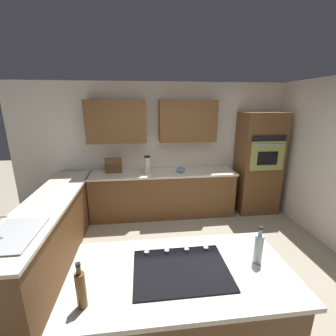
{
  "coord_description": "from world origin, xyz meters",
  "views": [
    {
      "loc": [
        0.5,
        2.56,
        2.2
      ],
      "look_at": [
        0.03,
        -1.46,
        1.05
      ],
      "focal_mm": 24.53,
      "sensor_mm": 36.0,
      "label": 1
    }
  ],
  "objects_px": {
    "wall_oven": "(258,163)",
    "sink_unit": "(13,234)",
    "blender": "(147,166)",
    "second_bottle": "(258,248)",
    "spice_rack": "(113,165)",
    "cooktop": "(181,269)",
    "mixing_bowl": "(181,170)",
    "oil_bottle": "(81,289)"
  },
  "relations": [
    {
      "from": "wall_oven",
      "to": "cooktop",
      "type": "distance_m",
      "value": 3.43
    },
    {
      "from": "blender",
      "to": "oil_bottle",
      "type": "xyz_separation_m",
      "value": [
        0.52,
        2.95,
        -0.01
      ]
    },
    {
      "from": "wall_oven",
      "to": "blender",
      "type": "height_order",
      "value": "wall_oven"
    },
    {
      "from": "wall_oven",
      "to": "blender",
      "type": "relative_size",
      "value": 5.96
    },
    {
      "from": "sink_unit",
      "to": "second_bottle",
      "type": "distance_m",
      "value": 2.37
    },
    {
      "from": "sink_unit",
      "to": "oil_bottle",
      "type": "xyz_separation_m",
      "value": [
        -0.91,
        0.95,
        0.12
      ]
    },
    {
      "from": "blender",
      "to": "second_bottle",
      "type": "xyz_separation_m",
      "value": [
        -0.84,
        2.67,
        -0.01
      ]
    },
    {
      "from": "cooktop",
      "to": "second_bottle",
      "type": "distance_m",
      "value": 0.67
    },
    {
      "from": "blender",
      "to": "mixing_bowl",
      "type": "xyz_separation_m",
      "value": [
        -0.65,
        0.0,
        -0.1
      ]
    },
    {
      "from": "wall_oven",
      "to": "cooktop",
      "type": "relative_size",
      "value": 2.67
    },
    {
      "from": "blender",
      "to": "spice_rack",
      "type": "xyz_separation_m",
      "value": [
        0.65,
        -0.13,
        -0.0
      ]
    },
    {
      "from": "wall_oven",
      "to": "mixing_bowl",
      "type": "height_order",
      "value": "wall_oven"
    },
    {
      "from": "blender",
      "to": "mixing_bowl",
      "type": "distance_m",
      "value": 0.66
    },
    {
      "from": "sink_unit",
      "to": "spice_rack",
      "type": "relative_size",
      "value": 2.27
    },
    {
      "from": "second_bottle",
      "to": "oil_bottle",
      "type": "bearing_deg",
      "value": 11.68
    },
    {
      "from": "cooktop",
      "to": "spice_rack",
      "type": "relative_size",
      "value": 2.46
    },
    {
      "from": "wall_oven",
      "to": "oil_bottle",
      "type": "distance_m",
      "value": 4.08
    },
    {
      "from": "cooktop",
      "to": "oil_bottle",
      "type": "distance_m",
      "value": 0.77
    },
    {
      "from": "wall_oven",
      "to": "sink_unit",
      "type": "xyz_separation_m",
      "value": [
        3.68,
        2.05,
        -0.1
      ]
    },
    {
      "from": "mixing_bowl",
      "to": "second_bottle",
      "type": "relative_size",
      "value": 0.52
    },
    {
      "from": "blender",
      "to": "mixing_bowl",
      "type": "relative_size",
      "value": 1.95
    },
    {
      "from": "sink_unit",
      "to": "spice_rack",
      "type": "distance_m",
      "value": 2.28
    },
    {
      "from": "blender",
      "to": "second_bottle",
      "type": "height_order",
      "value": "blender"
    },
    {
      "from": "oil_bottle",
      "to": "second_bottle",
      "type": "relative_size",
      "value": 1.0
    },
    {
      "from": "spice_rack",
      "to": "second_bottle",
      "type": "xyz_separation_m",
      "value": [
        -1.49,
        2.8,
        -0.01
      ]
    },
    {
      "from": "sink_unit",
      "to": "second_bottle",
      "type": "bearing_deg",
      "value": 163.64
    },
    {
      "from": "oil_bottle",
      "to": "second_bottle",
      "type": "height_order",
      "value": "same"
    },
    {
      "from": "sink_unit",
      "to": "second_bottle",
      "type": "height_order",
      "value": "second_bottle"
    },
    {
      "from": "spice_rack",
      "to": "oil_bottle",
      "type": "xyz_separation_m",
      "value": [
        -0.13,
        3.08,
        -0.01
      ]
    },
    {
      "from": "cooktop",
      "to": "mixing_bowl",
      "type": "distance_m",
      "value": 2.73
    },
    {
      "from": "mixing_bowl",
      "to": "oil_bottle",
      "type": "distance_m",
      "value": 3.18
    },
    {
      "from": "sink_unit",
      "to": "cooktop",
      "type": "relative_size",
      "value": 0.92
    },
    {
      "from": "wall_oven",
      "to": "cooktop",
      "type": "xyz_separation_m",
      "value": [
        2.07,
        2.74,
        -0.11
      ]
    },
    {
      "from": "oil_bottle",
      "to": "second_bottle",
      "type": "xyz_separation_m",
      "value": [
        -1.36,
        -0.28,
        -0.0
      ]
    },
    {
      "from": "mixing_bowl",
      "to": "oil_bottle",
      "type": "height_order",
      "value": "oil_bottle"
    },
    {
      "from": "second_bottle",
      "to": "mixing_bowl",
      "type": "bearing_deg",
      "value": -85.9
    },
    {
      "from": "wall_oven",
      "to": "sink_unit",
      "type": "bearing_deg",
      "value": 29.14
    },
    {
      "from": "cooktop",
      "to": "oil_bottle",
      "type": "bearing_deg",
      "value": 20.44
    },
    {
      "from": "mixing_bowl",
      "to": "spice_rack",
      "type": "xyz_separation_m",
      "value": [
        1.3,
        -0.13,
        0.1
      ]
    },
    {
      "from": "blender",
      "to": "second_bottle",
      "type": "relative_size",
      "value": 1.02
    },
    {
      "from": "mixing_bowl",
      "to": "spice_rack",
      "type": "relative_size",
      "value": 0.57
    },
    {
      "from": "sink_unit",
      "to": "spice_rack",
      "type": "xyz_separation_m",
      "value": [
        -0.78,
        -2.14,
        0.13
      ]
    }
  ]
}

